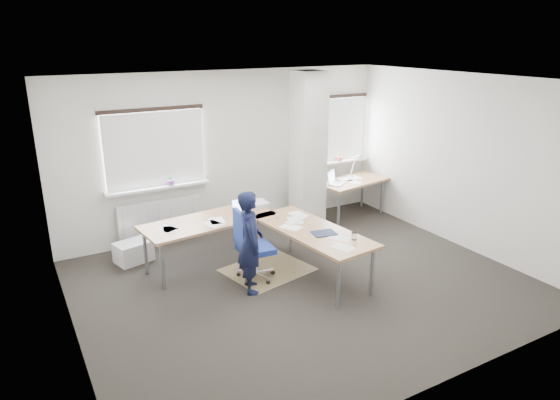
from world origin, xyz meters
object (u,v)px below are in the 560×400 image
desk_side (352,183)px  task_chair (253,260)px  desk_main (261,226)px  person (250,242)px

desk_side → task_chair: desk_side is taller
desk_main → task_chair: size_ratio=2.54×
desk_main → person: bearing=-137.0°
desk_side → task_chair: bearing=-163.4°
desk_main → person: size_ratio=1.88×
desk_main → task_chair: task_chair is taller
desk_side → person: (-2.96, -1.67, 0.03)m
person → task_chair: bearing=-15.1°
desk_main → desk_side: bearing=18.4°
task_chair → person: bearing=-117.8°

